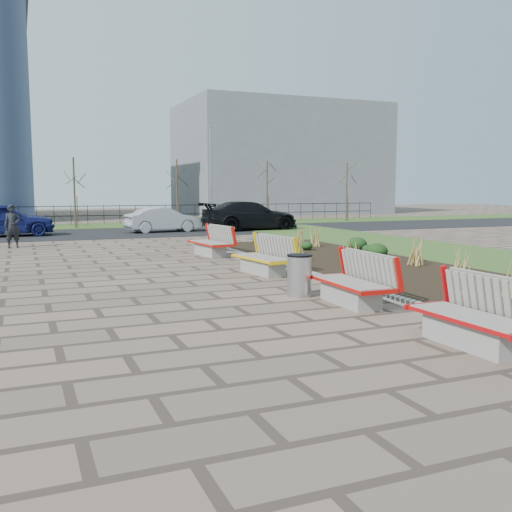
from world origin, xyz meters
name	(u,v)px	position (x,y,z in m)	size (l,w,h in m)	color
ground	(240,343)	(0.00, 0.00, 0.00)	(120.00, 120.00, 0.00)	#755E50
planting_bed	(390,271)	(6.25, 5.00, 0.05)	(4.50, 18.00, 0.10)	black
planting_curb	(314,275)	(3.92, 5.00, 0.07)	(0.16, 18.00, 0.15)	gray
grass_verge_far	(73,226)	(0.00, 28.00, 0.02)	(80.00, 5.00, 0.04)	#33511E
road	(84,234)	(0.00, 22.00, 0.01)	(80.00, 7.00, 0.02)	black
bench_a	(473,313)	(3.00, -1.48, 0.50)	(0.90, 2.10, 1.00)	red
bench_b	(350,280)	(3.00, 1.80, 0.50)	(0.90, 2.10, 1.00)	red
bench_c	(262,255)	(3.00, 6.18, 0.50)	(0.90, 2.10, 1.00)	yellow
bench_d	(210,241)	(3.00, 10.74, 0.50)	(0.90, 2.10, 1.00)	red
litter_bin	(299,276)	(2.46, 2.93, 0.44)	(0.51, 0.51, 0.88)	#B2B2B7
pedestrian	(13,226)	(-3.21, 16.11, 0.84)	(0.61, 0.40, 1.67)	black
car_blue	(2,220)	(-3.71, 21.81, 0.82)	(1.88, 4.67, 1.59)	navy
car_silver	(163,220)	(4.00, 21.75, 0.66)	(1.36, 3.90, 1.28)	#A3A5AB
car_black	(250,216)	(8.70, 21.28, 0.80)	(2.19, 5.38, 1.56)	black
tree_c	(74,193)	(0.00, 26.50, 2.04)	(1.40, 1.40, 4.00)	#4C3D2D
tree_d	(177,192)	(6.00, 26.50, 2.04)	(1.40, 1.40, 4.00)	#4C3D2D
tree_e	(267,192)	(12.00, 26.50, 2.04)	(1.40, 1.40, 4.00)	#4C3D2D
tree_f	(347,192)	(18.00, 26.50, 2.04)	(1.40, 1.40, 4.00)	#4C3D2D
lamp_east	(211,176)	(8.00, 26.00, 3.04)	(0.24, 0.60, 6.00)	gray
railing_fence	(71,215)	(0.00, 29.50, 0.64)	(44.00, 0.10, 1.20)	black
building_grey	(279,160)	(20.00, 42.00, 5.00)	(18.00, 12.00, 10.00)	slate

